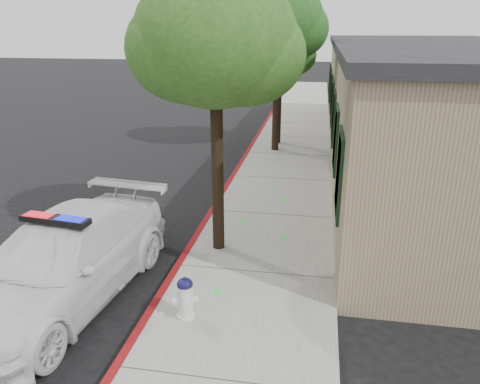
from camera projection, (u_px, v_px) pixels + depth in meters
name	position (u px, v px, depth m)	size (l,w,h in m)	color
ground	(176.00, 271.00, 9.38)	(120.00, 120.00, 0.00)	black
sidewalk	(270.00, 216.00, 11.87)	(3.20, 60.00, 0.15)	gray
red_curb	(212.00, 212.00, 12.12)	(0.14, 60.00, 0.16)	maroon
clapboard_building	(436.00, 105.00, 15.91)	(7.30, 20.89, 4.24)	tan
police_car	(61.00, 262.00, 8.17)	(2.71, 5.45, 1.64)	white
fire_hydrant	(185.00, 298.00, 7.52)	(0.43, 0.37, 0.74)	white
street_tree_near	(215.00, 45.00, 8.62)	(3.39, 3.09, 5.67)	black
street_tree_mid	(279.00, 24.00, 16.45)	(3.53, 3.23, 6.17)	black
street_tree_far	(281.00, 51.00, 17.82)	(2.69, 2.57, 4.85)	black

